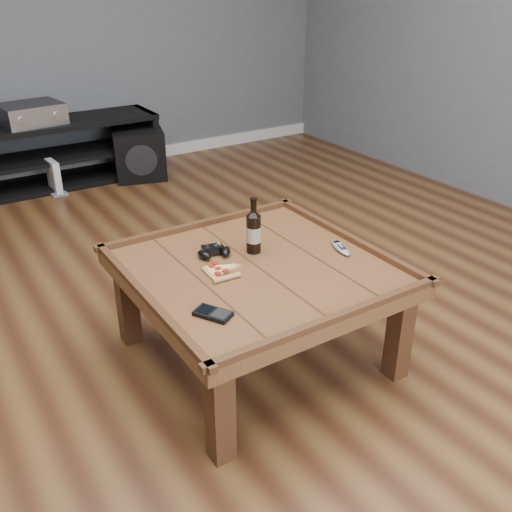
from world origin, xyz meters
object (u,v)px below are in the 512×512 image
pizza_slice (219,271)px  subwoofer (139,154)px  remote_control (341,248)px  av_receiver (31,114)px  game_controller (214,251)px  media_console (68,152)px  coffee_table (257,279)px  smartphone (213,314)px  game_console (54,179)px  beer_bottle (254,231)px

pizza_slice → subwoofer: size_ratio=0.44×
remote_control → av_receiver: av_receiver is taller
game_controller → pizza_slice: 0.16m
media_console → game_controller: size_ratio=8.92×
coffee_table → media_console: media_console is taller
game_controller → pizza_slice: size_ratio=0.73×
pizza_slice → remote_control: size_ratio=1.34×
game_controller → media_console: bearing=100.5°
pizza_slice → subwoofer: (0.68, 2.54, -0.26)m
remote_control → coffee_table: bearing=-174.7°
smartphone → remote_control: remote_control is taller
remote_control → media_console: bearing=113.1°
av_receiver → game_console: (0.05, -0.18, -0.46)m
smartphone → remote_control: (0.72, 0.16, 0.00)m
subwoofer → coffee_table: bearing=-84.7°
beer_bottle → game_console: (-0.24, 2.44, -0.43)m
media_console → subwoofer: media_console is taller
pizza_slice → remote_control: (0.54, -0.10, 0.00)m
subwoofer → game_console: size_ratio=1.91×
smartphone → pizza_slice: bearing=26.7°
media_console → subwoofer: 0.55m
media_console → remote_control: media_console is taller
remote_control → game_controller: bearing=168.4°
pizza_slice → av_receiver: size_ratio=0.46×
game_controller → beer_bottle: bearing=-6.6°
subwoofer → smartphone: bearing=-90.2°
game_controller → subwoofer: size_ratio=0.32×
pizza_slice → game_console: size_ratio=0.84×
game_console → pizza_slice: bearing=-93.5°
game_console → smartphone: bearing=-97.1°
smartphone → subwoofer: smartphone is taller
smartphone → av_receiver: size_ratio=0.32×
game_controller → game_console: game_controller is taller
coffee_table → media_console: size_ratio=0.74×
game_controller → pizza_slice: game_controller is taller
coffee_table → game_controller: 0.22m
subwoofer → media_console: bearing=177.7°
pizza_slice → remote_control: same height
remote_control → subwoofer: 2.66m
smartphone → av_receiver: bearing=58.1°
remote_control → av_receiver: bearing=117.5°
game_console → subwoofer: bearing=-3.0°
subwoofer → game_console: bearing=-162.4°
remote_control → subwoofer: remote_control is taller
remote_control → av_receiver: size_ratio=0.34×
av_receiver → game_console: av_receiver is taller
pizza_slice → av_receiver: bearing=94.8°
media_console → av_receiver: size_ratio=2.98×
pizza_slice → game_controller: bearing=71.9°
pizza_slice → av_receiver: 2.72m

